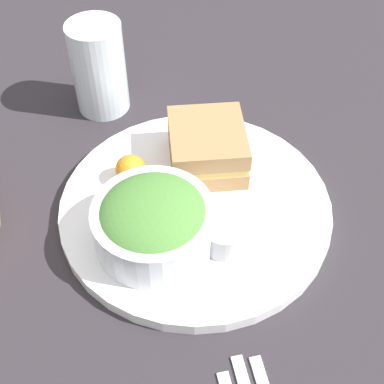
% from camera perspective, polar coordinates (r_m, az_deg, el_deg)
% --- Properties ---
extents(ground_plane, '(4.00, 4.00, 0.00)m').
position_cam_1_polar(ground_plane, '(0.67, 0.00, -2.11)').
color(ground_plane, '#2D282D').
extents(plate, '(0.33, 0.33, 0.02)m').
position_cam_1_polar(plate, '(0.66, 0.00, -1.64)').
color(plate, white).
rests_on(plate, ground_plane).
extents(sandwich, '(0.11, 0.10, 0.06)m').
position_cam_1_polar(sandwich, '(0.68, 1.28, 4.80)').
color(sandwich, '#A37A4C').
rests_on(sandwich, plate).
extents(salad_bowl, '(0.14, 0.14, 0.07)m').
position_cam_1_polar(salad_bowl, '(0.60, -4.53, -3.16)').
color(salad_bowl, white).
rests_on(salad_bowl, plate).
extents(dressing_cup, '(0.05, 0.05, 0.03)m').
position_cam_1_polar(dressing_cup, '(0.61, 3.11, -4.70)').
color(dressing_cup, '#B7B7BC').
rests_on(dressing_cup, plate).
extents(orange_wedge, '(0.04, 0.04, 0.04)m').
position_cam_1_polar(orange_wedge, '(0.67, -6.92, 2.38)').
color(orange_wedge, orange).
rests_on(orange_wedge, plate).
extents(drink_glass, '(0.08, 0.08, 0.14)m').
position_cam_1_polar(drink_glass, '(0.79, -10.22, 12.90)').
color(drink_glass, silver).
rests_on(drink_glass, ground_plane).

